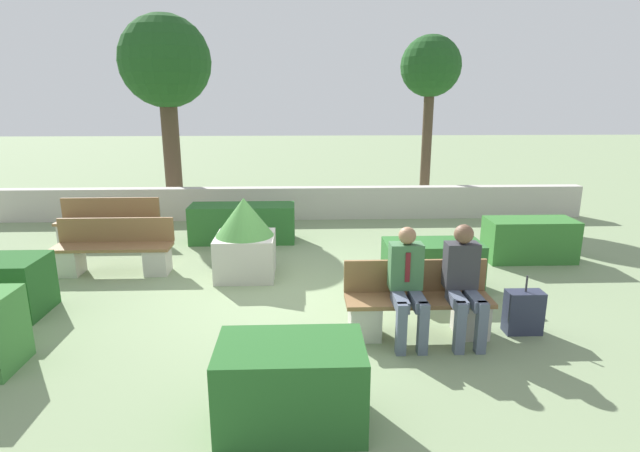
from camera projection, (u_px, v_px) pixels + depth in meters
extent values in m
plane|color=gray|center=(289.00, 296.00, 7.16)|extent=(60.00, 60.00, 0.00)
cube|color=#B7B2A8|center=(293.00, 203.00, 11.58)|extent=(13.51, 0.30, 0.74)
cube|color=brown|center=(419.00, 301.00, 5.87)|extent=(1.73, 0.44, 0.05)
cube|color=brown|center=(415.00, 275.00, 6.05)|extent=(1.73, 0.04, 0.40)
cube|color=#B7B2A8|center=(365.00, 320.00, 5.90)|extent=(0.36, 0.40, 0.42)
cube|color=#B7B2A8|center=(470.00, 318.00, 5.95)|extent=(0.36, 0.40, 0.42)
cube|color=brown|center=(112.00, 247.00, 7.94)|extent=(1.85, 0.44, 0.05)
cube|color=brown|center=(116.00, 230.00, 8.11)|extent=(1.85, 0.04, 0.40)
cube|color=#B7B2A8|center=(70.00, 262.00, 7.97)|extent=(0.36, 0.40, 0.42)
cube|color=#B7B2A8|center=(158.00, 261.00, 8.02)|extent=(0.36, 0.40, 0.42)
cube|color=brown|center=(107.00, 222.00, 9.54)|extent=(1.88, 0.44, 0.05)
cube|color=brown|center=(111.00, 208.00, 9.71)|extent=(1.88, 0.04, 0.40)
cube|color=#B7B2A8|center=(71.00, 234.00, 9.57)|extent=(0.36, 0.40, 0.42)
cube|color=#B7B2A8|center=(146.00, 233.00, 9.62)|extent=(0.36, 0.40, 0.42)
cube|color=#515B70|center=(400.00, 301.00, 5.63)|extent=(0.14, 0.46, 0.13)
cube|color=#515B70|center=(417.00, 301.00, 5.64)|extent=(0.14, 0.46, 0.13)
cube|color=#515B70|center=(401.00, 329.00, 5.47)|extent=(0.11, 0.11, 0.60)
cube|color=#515B70|center=(423.00, 329.00, 5.48)|extent=(0.11, 0.11, 0.60)
cube|color=#3D6B42|center=(406.00, 266.00, 5.78)|extent=(0.38, 0.22, 0.54)
sphere|color=#936B4C|center=(407.00, 236.00, 5.67)|extent=(0.20, 0.20, 0.20)
cube|color=maroon|center=(408.00, 267.00, 5.67)|extent=(0.06, 0.01, 0.35)
cube|color=#515B70|center=(457.00, 300.00, 5.66)|extent=(0.14, 0.46, 0.13)
cube|color=#515B70|center=(474.00, 300.00, 5.66)|extent=(0.14, 0.46, 0.13)
cube|color=#515B70|center=(460.00, 328.00, 5.49)|extent=(0.11, 0.11, 0.60)
cube|color=#515B70|center=(481.00, 328.00, 5.50)|extent=(0.11, 0.11, 0.60)
cube|color=#333338|center=(461.00, 265.00, 5.81)|extent=(0.38, 0.22, 0.54)
sphere|color=brown|center=(464.00, 234.00, 5.69)|extent=(0.22, 0.22, 0.22)
cube|color=#286028|center=(432.00, 266.00, 7.31)|extent=(1.40, 0.66, 0.73)
cube|color=#286028|center=(291.00, 385.00, 4.27)|extent=(1.25, 0.76, 0.76)
cube|color=#286028|center=(243.00, 223.00, 9.76)|extent=(2.02, 0.69, 0.73)
cube|color=#33702D|center=(529.00, 240.00, 8.64)|extent=(1.50, 0.66, 0.73)
cube|color=#B7B2A8|center=(246.00, 256.00, 7.87)|extent=(0.91, 0.91, 0.67)
cone|color=#47843D|center=(244.00, 217.00, 7.71)|extent=(0.91, 0.91, 0.60)
cube|color=#282D42|center=(523.00, 312.00, 5.98)|extent=(0.43, 0.22, 0.53)
cylinder|color=#333338|center=(527.00, 284.00, 5.89)|extent=(0.02, 0.02, 0.20)
cylinder|color=#473828|center=(172.00, 150.00, 12.26)|extent=(0.41, 0.41, 2.98)
sphere|color=#1E4C1E|center=(165.00, 61.00, 11.73)|extent=(2.15, 2.15, 2.15)
cylinder|color=#473828|center=(426.00, 147.00, 12.52)|extent=(0.25, 0.25, 3.08)
sphere|color=#1E4C1E|center=(431.00, 66.00, 12.02)|extent=(1.46, 1.46, 1.46)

